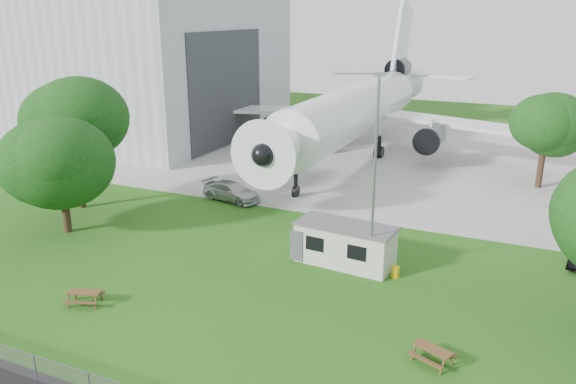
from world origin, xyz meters
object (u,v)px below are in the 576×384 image
at_px(hangar, 101,58).
at_px(airliner, 358,107).
at_px(picnic_east, 432,363).
at_px(picnic_west, 86,304).
at_px(site_cabin, 345,244).

height_order(hangar, airliner, hangar).
bearing_deg(hangar, picnic_east, -35.95).
xyz_separation_m(hangar, picnic_west, (32.98, -39.45, -9.41)).
bearing_deg(airliner, hangar, 179.78).
bearing_deg(picnic_west, hangar, 110.87).
bearing_deg(hangar, airliner, -0.22).
height_order(site_cabin, picnic_east, site_cabin).
relative_size(site_cabin, picnic_east, 3.81).
bearing_deg(site_cabin, picnic_west, -136.27).
xyz_separation_m(site_cabin, picnic_west, (-11.24, -10.75, -1.31)).
height_order(hangar, site_cabin, hangar).
bearing_deg(picnic_west, airliner, 66.63).
bearing_deg(hangar, site_cabin, -32.98).
relative_size(airliner, site_cabin, 6.96).
height_order(airliner, picnic_east, airliner).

